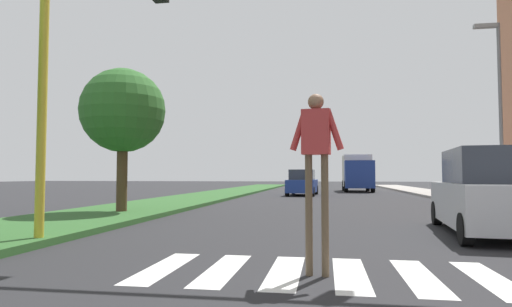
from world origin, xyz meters
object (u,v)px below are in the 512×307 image
traffic_light_gantry (157,20)px  suv_crossing (489,194)px  pedestrian_performer (316,154)px  sedan_midblock (302,183)px  truck_box_delivery (357,172)px  street_lamp_right (498,96)px  tree_mid (123,111)px

traffic_light_gantry → suv_crossing: bearing=23.2°
pedestrian_performer → sedan_midblock: 23.64m
suv_crossing → truck_box_delivery: 27.06m
pedestrian_performer → truck_box_delivery: bearing=85.0°
street_lamp_right → suv_crossing: 9.53m
traffic_light_gantry → street_lamp_right: bearing=47.6°
pedestrian_performer → suv_crossing: (3.83, 4.65, -0.73)m
sedan_midblock → truck_box_delivery: 9.18m
street_lamp_right → pedestrian_performer: bearing=-119.0°
suv_crossing → sedan_midblock: bearing=105.6°
sedan_midblock → truck_box_delivery: size_ratio=0.70×
tree_mid → sedan_midblock: 16.89m
pedestrian_performer → truck_box_delivery: 31.80m
sedan_midblock → street_lamp_right: bearing=-51.5°
tree_mid → street_lamp_right: bearing=20.0°
tree_mid → suv_crossing: (10.57, -3.13, -2.64)m
street_lamp_right → suv_crossing: (-3.28, -8.17, -3.66)m
traffic_light_gantry → truck_box_delivery: size_ratio=1.33×
street_lamp_right → pedestrian_performer: (-7.10, -12.82, -2.93)m
suv_crossing → traffic_light_gantry: bearing=-156.8°
suv_crossing → pedestrian_performer: bearing=-129.5°
suv_crossing → truck_box_delivery: (-1.04, 27.03, 0.70)m
tree_mid → street_lamp_right: 14.77m
traffic_light_gantry → tree_mid: bearing=121.4°
pedestrian_performer → truck_box_delivery: size_ratio=0.40×
traffic_light_gantry → pedestrian_performer: traffic_light_gantry is taller
tree_mid → truck_box_delivery: bearing=68.3°
traffic_light_gantry → street_lamp_right: (10.15, 11.11, 0.26)m
street_lamp_right → truck_box_delivery: 19.57m
traffic_light_gantry → suv_crossing: traffic_light_gantry is taller
truck_box_delivery → sedan_midblock: bearing=-117.7°
sedan_midblock → suv_crossing: bearing=-74.4°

